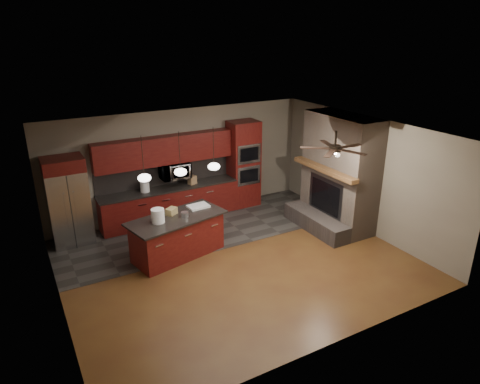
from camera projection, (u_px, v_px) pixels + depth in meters
ground at (236, 261)px, 9.18m from camera, size 7.00×7.00×0.00m
ceiling at (236, 133)px, 8.18m from camera, size 7.00×6.00×0.02m
back_wall at (181, 163)px, 11.13m from camera, size 7.00×0.02×2.80m
right_wall at (364, 174)px, 10.27m from camera, size 0.02×6.00×2.80m
left_wall at (51, 240)px, 7.09m from camera, size 0.02×6.00×2.80m
slate_tile_patch at (202, 229)px, 10.65m from camera, size 7.00×2.40×0.01m
fireplace_column at (337, 176)px, 10.42m from camera, size 1.30×2.10×2.80m
back_cabinetry at (168, 187)px, 10.89m from camera, size 3.59×0.64×2.20m
oven_tower at (244, 164)px, 11.72m from camera, size 0.80×0.63×2.38m
microwave at (175, 171)px, 10.83m from camera, size 0.73×0.41×0.50m
refrigerator at (68, 201)px, 9.64m from camera, size 0.88×0.75×2.05m
kitchen_island at (178, 236)px, 9.26m from camera, size 2.24×1.38×0.92m
white_bucket at (158, 216)px, 8.80m from camera, size 0.33×0.33×0.29m
paint_can at (185, 214)px, 9.09m from camera, size 0.18×0.18×0.11m
paint_tray at (198, 206)px, 9.59m from camera, size 0.48×0.35×0.05m
cardboard_box at (171, 211)px, 9.20m from camera, size 0.29×0.27×0.15m
counter_bucket at (145, 187)px, 10.52m from camera, size 0.28×0.28×0.25m
counter_box at (192, 180)px, 11.05m from camera, size 0.23×0.21×0.22m
pendant_left at (144, 178)px, 8.30m from camera, size 0.26×0.26×0.92m
pendant_center at (180, 172)px, 8.64m from camera, size 0.26×0.26×0.92m
pendant_right at (214, 166)px, 8.98m from camera, size 0.26×0.26×0.92m
ceiling_fan at (335, 148)px, 8.47m from camera, size 1.27×1.33×0.41m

